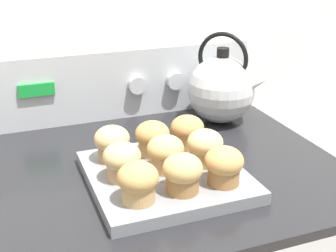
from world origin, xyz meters
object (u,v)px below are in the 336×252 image
(muffin_pan, at_px, (166,176))
(muffin_r0_c2, at_px, (224,165))
(muffin_r0_c1, at_px, (183,173))
(tea_kettle, at_px, (222,88))
(muffin_r2_c0, at_px, (112,143))
(muffin_r2_c2, at_px, (187,131))
(muffin_r1_c1, at_px, (165,153))
(muffin_r2_c1, at_px, (152,138))
(muffin_r1_c0, at_px, (122,161))
(muffin_r1_c2, at_px, (205,147))
(muffin_r0_c0, at_px, (138,182))

(muffin_pan, relative_size, muffin_r0_c2, 4.06)
(muffin_r0_c1, distance_m, tea_kettle, 0.38)
(muffin_r2_c0, relative_size, muffin_r2_c2, 1.00)
(muffin_r1_c1, xyz_separation_m, muffin_r2_c1, (0.00, 0.07, 0.00))
(muffin_r1_c0, relative_size, muffin_r2_c2, 1.00)
(muffin_r0_c2, distance_m, muffin_r2_c1, 0.17)
(muffin_pan, height_order, muffin_r0_c2, muffin_r0_c2)
(muffin_r2_c1, xyz_separation_m, tea_kettle, (0.23, 0.16, 0.03))
(muffin_r0_c1, height_order, muffin_r2_c1, same)
(muffin_r0_c2, height_order, muffin_r2_c0, same)
(muffin_r1_c0, distance_m, tea_kettle, 0.39)
(muffin_pan, height_order, muffin_r1_c1, muffin_r1_c1)
(muffin_r1_c1, xyz_separation_m, muffin_r2_c2, (0.07, 0.08, 0.00))
(muffin_r2_c0, xyz_separation_m, muffin_r2_c1, (0.08, -0.00, 0.00))
(muffin_pan, xyz_separation_m, muffin_r0_c2, (0.08, -0.08, 0.05))
(muffin_r1_c1, bearing_deg, muffin_r2_c1, 89.67)
(muffin_r1_c2, distance_m, tea_kettle, 0.28)
(muffin_r0_c0, height_order, muffin_r1_c1, same)
(muffin_r0_c1, xyz_separation_m, muffin_r2_c2, (0.07, 0.16, 0.00))
(muffin_r0_c2, bearing_deg, muffin_r0_c0, -179.00)
(muffin_r0_c1, xyz_separation_m, muffin_r1_c2, (0.08, 0.08, 0.00))
(muffin_r1_c0, distance_m, muffin_r1_c1, 0.08)
(muffin_r0_c2, distance_m, muffin_r2_c2, 0.16)
(muffin_pan, bearing_deg, muffin_r0_c0, -133.67)
(muffin_r2_c0, distance_m, tea_kettle, 0.34)
(muffin_r2_c0, bearing_deg, muffin_r1_c1, -44.82)
(muffin_r1_c2, bearing_deg, muffin_r0_c1, -134.29)
(muffin_r0_c1, xyz_separation_m, muffin_r0_c2, (0.08, 0.00, 0.00))
(muffin_r0_c0, bearing_deg, muffin_r0_c2, 1.00)
(muffin_r1_c1, bearing_deg, tea_kettle, 45.17)
(muffin_pan, bearing_deg, tea_kettle, 45.38)
(muffin_r0_c0, relative_size, muffin_r1_c2, 1.00)
(muffin_r2_c1, relative_size, muffin_r2_c2, 1.00)
(muffin_r2_c1, distance_m, muffin_r2_c2, 0.07)
(muffin_r2_c1, bearing_deg, muffin_r1_c2, -43.64)
(muffin_r2_c2, bearing_deg, tea_kettle, 44.90)
(muffin_r1_c1, relative_size, muffin_r2_c2, 1.00)
(muffin_r2_c1, xyz_separation_m, muffin_r2_c2, (0.07, 0.00, 0.00))
(muffin_r0_c1, distance_m, muffin_r2_c2, 0.17)
(muffin_r0_c2, distance_m, muffin_r2_c0, 0.22)
(muffin_pan, relative_size, muffin_r2_c1, 4.06)
(muffin_r0_c0, distance_m, muffin_r2_c2, 0.22)
(muffin_r0_c0, distance_m, muffin_r0_c1, 0.08)
(muffin_r1_c0, height_order, muffin_r2_c1, same)
(muffin_r1_c0, height_order, muffin_r2_c2, same)
(muffin_r0_c0, distance_m, muffin_r2_c0, 0.16)
(muffin_r0_c1, bearing_deg, muffin_r2_c0, 116.22)
(muffin_r2_c2, bearing_deg, muffin_r1_c0, -152.96)
(muffin_r0_c2, bearing_deg, muffin_r2_c0, 134.25)
(tea_kettle, bearing_deg, muffin_r2_c1, -145.43)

